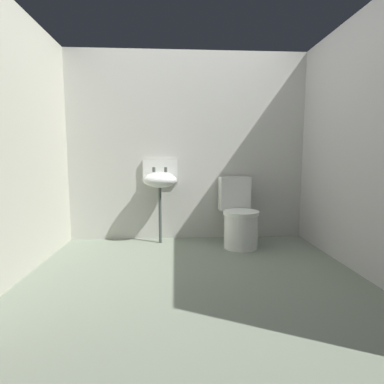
# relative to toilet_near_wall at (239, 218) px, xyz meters

# --- Properties ---
(ground_plane) EXTENTS (3.29, 2.98, 0.08)m
(ground_plane) POSITION_rel_toilet_near_wall_xyz_m (-0.58, -0.94, -0.36)
(ground_plane) COLOR gray
(wall_back) EXTENTS (3.29, 0.10, 2.28)m
(wall_back) POSITION_rel_toilet_near_wall_xyz_m (-0.58, 0.40, 0.82)
(wall_back) COLOR beige
(wall_back) RESTS_ON ground
(wall_left) EXTENTS (0.10, 2.78, 2.28)m
(wall_left) POSITION_rel_toilet_near_wall_xyz_m (-2.07, -0.84, 0.82)
(wall_left) COLOR beige
(wall_left) RESTS_ON ground
(wall_right) EXTENTS (0.10, 2.78, 2.28)m
(wall_right) POSITION_rel_toilet_near_wall_xyz_m (0.92, -0.84, 0.82)
(wall_right) COLOR #B9B6B6
(wall_right) RESTS_ON ground
(toilet_near_wall) EXTENTS (0.42, 0.61, 0.78)m
(toilet_near_wall) POSITION_rel_toilet_near_wall_xyz_m (0.00, 0.00, 0.00)
(toilet_near_wall) COLOR white
(toilet_near_wall) RESTS_ON ground
(sink) EXTENTS (0.42, 0.35, 0.99)m
(sink) POSITION_rel_toilet_near_wall_xyz_m (-0.91, 0.19, 0.43)
(sink) COLOR #454E4A
(sink) RESTS_ON ground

